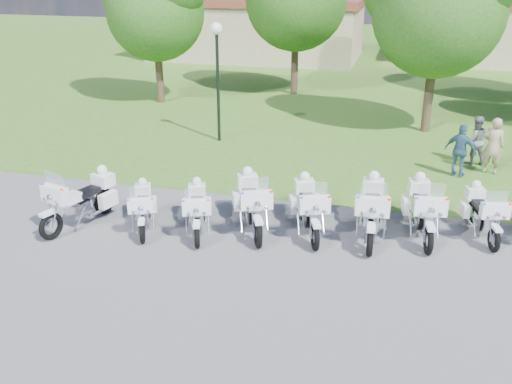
% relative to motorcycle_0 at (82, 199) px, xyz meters
% --- Properties ---
extents(ground, '(100.00, 100.00, 0.00)m').
position_rel_motorcycle_0_xyz_m(ground, '(3.58, -0.12, -0.72)').
color(ground, '#535257').
rests_on(ground, ground).
extents(grass_lawn, '(100.00, 48.00, 0.01)m').
position_rel_motorcycle_0_xyz_m(grass_lawn, '(3.58, 26.88, -0.72)').
color(grass_lawn, '#3E6C22').
rests_on(grass_lawn, ground).
extents(motorcycle_0, '(1.31, 2.50, 1.73)m').
position_rel_motorcycle_0_xyz_m(motorcycle_0, '(0.00, 0.00, 0.00)').
color(motorcycle_0, black).
rests_on(motorcycle_0, ground).
extents(motorcycle_1, '(1.20, 1.98, 1.41)m').
position_rel_motorcycle_0_xyz_m(motorcycle_1, '(1.66, 0.17, -0.13)').
color(motorcycle_1, black).
rests_on(motorcycle_1, ground).
extents(motorcycle_2, '(1.20, 2.15, 1.50)m').
position_rel_motorcycle_0_xyz_m(motorcycle_2, '(3.10, 0.36, -0.09)').
color(motorcycle_2, black).
rests_on(motorcycle_2, ground).
extents(motorcycle_3, '(1.48, 2.45, 1.75)m').
position_rel_motorcycle_0_xyz_m(motorcycle_3, '(4.42, 0.88, 0.01)').
color(motorcycle_3, black).
rests_on(motorcycle_3, ground).
extents(motorcycle_4, '(1.32, 2.39, 1.66)m').
position_rel_motorcycle_0_xyz_m(motorcycle_4, '(5.88, 1.08, -0.03)').
color(motorcycle_4, black).
rests_on(motorcycle_4, ground).
extents(motorcycle_5, '(0.94, 2.65, 1.78)m').
position_rel_motorcycle_0_xyz_m(motorcycle_5, '(7.47, 1.25, 0.02)').
color(motorcycle_5, black).
rests_on(motorcycle_5, ground).
extents(motorcycle_6, '(1.08, 2.56, 1.72)m').
position_rel_motorcycle_0_xyz_m(motorcycle_6, '(8.72, 1.64, -0.00)').
color(motorcycle_6, black).
rests_on(motorcycle_6, ground).
extents(motorcycle_7, '(1.05, 2.19, 1.49)m').
position_rel_motorcycle_0_xyz_m(motorcycle_7, '(10.20, 2.02, -0.10)').
color(motorcycle_7, black).
rests_on(motorcycle_7, ground).
extents(lamp_post, '(0.44, 0.44, 4.45)m').
position_rel_motorcycle_0_xyz_m(lamp_post, '(1.18, 8.02, 2.61)').
color(lamp_post, black).
rests_on(lamp_post, ground).
extents(tree_0, '(5.32, 4.54, 7.09)m').
position_rel_motorcycle_0_xyz_m(tree_0, '(-3.61, 13.37, 3.97)').
color(tree_0, '#38281C').
rests_on(tree_0, ground).
extents(building_west, '(14.56, 8.32, 4.10)m').
position_rel_motorcycle_0_xyz_m(building_west, '(-2.42, 27.88, 1.34)').
color(building_west, tan).
rests_on(building_west, ground).
extents(bystander_a, '(0.74, 0.53, 1.88)m').
position_rel_motorcycle_0_xyz_m(bystander_a, '(10.94, 6.83, 0.22)').
color(bystander_a, tan).
rests_on(bystander_a, ground).
extents(bystander_b, '(0.97, 0.85, 1.69)m').
position_rel_motorcycle_0_xyz_m(bystander_b, '(10.46, 7.65, 0.12)').
color(bystander_b, slate).
rests_on(bystander_b, ground).
extents(bystander_c, '(1.11, 0.81, 1.75)m').
position_rel_motorcycle_0_xyz_m(bystander_c, '(9.91, 6.26, 0.15)').
color(bystander_c, '#34627E').
rests_on(bystander_c, ground).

